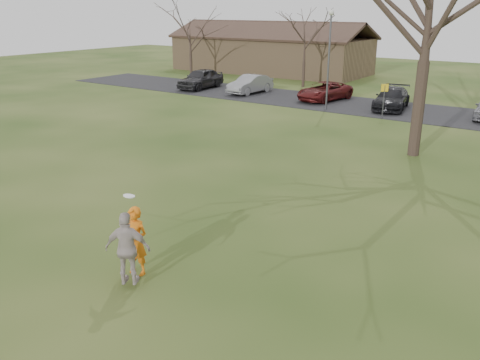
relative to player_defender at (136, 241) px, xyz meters
name	(u,v)px	position (x,y,z in m)	size (l,w,h in m)	color
ground	(148,280)	(0.45, -0.13, -0.90)	(120.00, 120.00, 0.00)	#1E380F
parking_strip	(429,114)	(0.45, 24.87, -0.88)	(62.00, 6.50, 0.04)	black
player_defender	(136,241)	(0.00, 0.00, 0.00)	(0.65, 0.43, 1.79)	orange
car_0	(201,79)	(-18.02, 24.57, -0.05)	(1.90, 4.73, 1.61)	#262628
car_1	(250,84)	(-13.28, 24.86, -0.15)	(1.49, 4.28, 1.41)	gray
car_2	(325,91)	(-7.13, 25.37, -0.21)	(2.15, 4.66, 1.30)	#531313
car_3	(392,98)	(-2.07, 24.97, -0.17)	(1.93, 4.75, 1.38)	black
catching_play	(128,249)	(0.36, -0.60, 0.15)	(1.15, 0.92, 2.21)	#B1A39F
building	(270,53)	(-19.55, 37.87, 1.04)	(20.60, 8.50, 5.14)	#8C6D4C
lamp_post	(329,48)	(-5.55, 22.37, 3.07)	(0.34, 0.34, 6.27)	#47474C
sign_yellow	(384,94)	(-1.55, 21.87, 0.55)	(0.35, 0.35, 2.08)	#47474C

